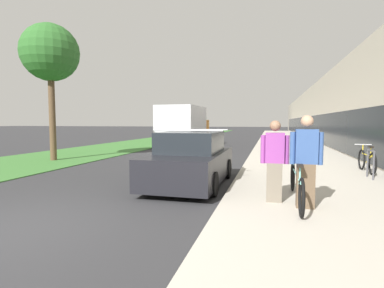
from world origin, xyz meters
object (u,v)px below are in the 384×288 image
object	(u,v)px
person_rider	(306,162)
cruiser_bike_nearest	(367,161)
parked_sedan_curbside	(191,161)
moving_truck	(184,127)
person_bystander	(275,161)
tandem_bicycle	(296,184)
street_tree_near	(50,54)
bike_rack_hoop	(371,161)

from	to	relation	value
person_rider	cruiser_bike_nearest	size ratio (longest dim) A/B	0.96
parked_sedan_curbside	moving_truck	world-z (taller)	moving_truck
person_bystander	parked_sedan_curbside	xyz separation A→B (m)	(-2.24, 1.72, -0.28)
tandem_bicycle	street_tree_near	world-z (taller)	street_tree_near
bike_rack_hoop	parked_sedan_curbside	distance (m)	5.27
person_bystander	cruiser_bike_nearest	bearing A→B (deg)	56.46
tandem_bicycle	parked_sedan_curbside	distance (m)	3.16
person_rider	street_tree_near	xyz separation A→B (m)	(-10.25, 5.50, 3.81)
moving_truck	street_tree_near	size ratio (longest dim) A/B	1.02
bike_rack_hoop	tandem_bicycle	bearing A→B (deg)	-125.19
parked_sedan_curbside	moving_truck	xyz separation A→B (m)	(-3.82, 12.57, 0.76)
parked_sedan_curbside	street_tree_near	bearing A→B (deg)	154.98
parked_sedan_curbside	street_tree_near	distance (m)	9.19
parked_sedan_curbside	street_tree_near	xyz separation A→B (m)	(-7.44, 3.47, 4.13)
person_bystander	cruiser_bike_nearest	world-z (taller)	person_bystander
person_bystander	cruiser_bike_nearest	xyz separation A→B (m)	(3.01, 4.54, -0.47)
tandem_bicycle	person_rider	distance (m)	0.65
moving_truck	person_bystander	bearing A→B (deg)	-67.02
person_bystander	bike_rack_hoop	bearing A→B (deg)	50.42
person_rider	cruiser_bike_nearest	bearing A→B (deg)	63.38
person_rider	parked_sedan_curbside	xyz separation A→B (m)	(-2.82, 2.03, -0.33)
moving_truck	bike_rack_hoop	bearing A→B (deg)	-51.05
tandem_bicycle	person_bystander	xyz separation A→B (m)	(-0.45, -0.06, 0.47)
moving_truck	cruiser_bike_nearest	bearing A→B (deg)	-47.04
tandem_bicycle	moving_truck	world-z (taller)	moving_truck
person_rider	person_bystander	bearing A→B (deg)	151.81
tandem_bicycle	parked_sedan_curbside	xyz separation A→B (m)	(-2.68, 1.66, 0.19)
cruiser_bike_nearest	moving_truck	size ratio (longest dim) A/B	0.30
cruiser_bike_nearest	person_bystander	bearing A→B (deg)	-123.54
bike_rack_hoop	cruiser_bike_nearest	size ratio (longest dim) A/B	0.45
cruiser_bike_nearest	person_rider	bearing A→B (deg)	-116.62
person_rider	person_bystander	size ratio (longest dim) A/B	1.06
bike_rack_hoop	parked_sedan_curbside	bearing A→B (deg)	-161.86
person_rider	person_bystander	distance (m)	0.66
bike_rack_hoop	street_tree_near	xyz separation A→B (m)	(-12.45, 1.83, 4.19)
person_rider	tandem_bicycle	bearing A→B (deg)	109.95
person_bystander	street_tree_near	xyz separation A→B (m)	(-9.67, 5.19, 3.86)
cruiser_bike_nearest	moving_truck	bearing A→B (deg)	132.96
person_rider	moving_truck	size ratio (longest dim) A/B	0.29
tandem_bicycle	parked_sedan_curbside	size ratio (longest dim) A/B	0.69
bike_rack_hoop	street_tree_near	world-z (taller)	street_tree_near
person_rider	parked_sedan_curbside	world-z (taller)	person_rider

